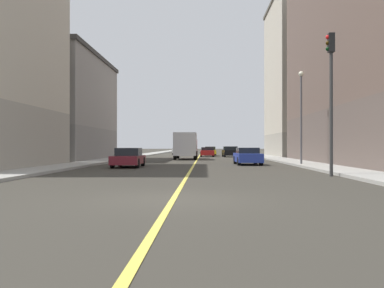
{
  "coord_description": "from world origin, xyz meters",
  "views": [
    {
      "loc": [
        0.86,
        -11.51,
        1.44
      ],
      "look_at": [
        -0.62,
        36.11,
        1.65
      ],
      "focal_mm": 40.13,
      "sensor_mm": 36.0,
      "label": 1
    }
  ],
  "objects_px": {
    "car_blue": "(248,156)",
    "car_yellow": "(210,151)",
    "car_red": "(207,152)",
    "traffic_light_left_near": "(331,85)",
    "car_black": "(230,152)",
    "building_right_midblock": "(44,108)",
    "box_truck": "(186,145)",
    "car_maroon": "(128,158)",
    "building_left_mid": "(316,78)",
    "street_lamp_left_near": "(301,107)",
    "car_white": "(178,150)"
  },
  "relations": [
    {
      "from": "car_maroon",
      "to": "building_left_mid",
      "type": "bearing_deg",
      "value": 55.13
    },
    {
      "from": "building_right_midblock",
      "to": "car_yellow",
      "type": "height_order",
      "value": "building_right_midblock"
    },
    {
      "from": "car_blue",
      "to": "car_black",
      "type": "bearing_deg",
      "value": 89.93
    },
    {
      "from": "building_left_mid",
      "to": "street_lamp_left_near",
      "type": "bearing_deg",
      "value": -106.43
    },
    {
      "from": "car_yellow",
      "to": "car_black",
      "type": "relative_size",
      "value": 0.92
    },
    {
      "from": "building_right_midblock",
      "to": "car_blue",
      "type": "bearing_deg",
      "value": -27.14
    },
    {
      "from": "car_yellow",
      "to": "car_maroon",
      "type": "height_order",
      "value": "car_yellow"
    },
    {
      "from": "car_black",
      "to": "building_right_midblock",
      "type": "bearing_deg",
      "value": -146.34
    },
    {
      "from": "car_blue",
      "to": "traffic_light_left_near",
      "type": "bearing_deg",
      "value": -77.77
    },
    {
      "from": "street_lamp_left_near",
      "to": "car_blue",
      "type": "relative_size",
      "value": 1.48
    },
    {
      "from": "car_maroon",
      "to": "car_black",
      "type": "bearing_deg",
      "value": 72.63
    },
    {
      "from": "box_truck",
      "to": "car_maroon",
      "type": "bearing_deg",
      "value": -100.61
    },
    {
      "from": "traffic_light_left_near",
      "to": "car_yellow",
      "type": "bearing_deg",
      "value": 96.67
    },
    {
      "from": "building_right_midblock",
      "to": "car_maroon",
      "type": "relative_size",
      "value": 3.85
    },
    {
      "from": "car_black",
      "to": "car_red",
      "type": "bearing_deg",
      "value": 160.48
    },
    {
      "from": "car_red",
      "to": "box_truck",
      "type": "relative_size",
      "value": 0.52
    },
    {
      "from": "car_maroon",
      "to": "car_black",
      "type": "distance_m",
      "value": 28.34
    },
    {
      "from": "car_red",
      "to": "car_yellow",
      "type": "bearing_deg",
      "value": 86.31
    },
    {
      "from": "car_blue",
      "to": "car_yellow",
      "type": "bearing_deg",
      "value": 94.46
    },
    {
      "from": "building_right_midblock",
      "to": "car_red",
      "type": "bearing_deg",
      "value": 40.4
    },
    {
      "from": "car_blue",
      "to": "car_maroon",
      "type": "distance_m",
      "value": 9.31
    },
    {
      "from": "car_red",
      "to": "building_right_midblock",
      "type": "bearing_deg",
      "value": -139.6
    },
    {
      "from": "building_right_midblock",
      "to": "box_truck",
      "type": "distance_m",
      "value": 15.06
    },
    {
      "from": "car_black",
      "to": "box_truck",
      "type": "relative_size",
      "value": 0.61
    },
    {
      "from": "car_blue",
      "to": "car_white",
      "type": "xyz_separation_m",
      "value": [
        -7.77,
        38.83,
        0.04
      ]
    },
    {
      "from": "street_lamp_left_near",
      "to": "car_red",
      "type": "height_order",
      "value": "street_lamp_left_near"
    },
    {
      "from": "car_yellow",
      "to": "car_red",
      "type": "height_order",
      "value": "car_yellow"
    },
    {
      "from": "building_left_mid",
      "to": "street_lamp_left_near",
      "type": "distance_m",
      "value": 28.01
    },
    {
      "from": "car_blue",
      "to": "car_red",
      "type": "bearing_deg",
      "value": 97.04
    },
    {
      "from": "building_right_midblock",
      "to": "street_lamp_left_near",
      "type": "height_order",
      "value": "building_right_midblock"
    },
    {
      "from": "car_blue",
      "to": "car_red",
      "type": "relative_size",
      "value": 1.14
    },
    {
      "from": "street_lamp_left_near",
      "to": "car_black",
      "type": "relative_size",
      "value": 1.44
    },
    {
      "from": "building_right_midblock",
      "to": "car_maroon",
      "type": "bearing_deg",
      "value": -51.38
    },
    {
      "from": "car_blue",
      "to": "car_yellow",
      "type": "xyz_separation_m",
      "value": [
        -2.49,
        31.9,
        0.01
      ]
    },
    {
      "from": "car_white",
      "to": "car_blue",
      "type": "bearing_deg",
      "value": -78.68
    },
    {
      "from": "car_blue",
      "to": "car_yellow",
      "type": "height_order",
      "value": "car_yellow"
    },
    {
      "from": "street_lamp_left_near",
      "to": "car_black",
      "type": "xyz_separation_m",
      "value": [
        -3.68,
        24.74,
        -3.56
      ]
    },
    {
      "from": "car_yellow",
      "to": "box_truck",
      "type": "bearing_deg",
      "value": -98.37
    },
    {
      "from": "traffic_light_left_near",
      "to": "car_yellow",
      "type": "relative_size",
      "value": 1.58
    },
    {
      "from": "building_left_mid",
      "to": "car_maroon",
      "type": "bearing_deg",
      "value": -124.87
    },
    {
      "from": "car_red",
      "to": "car_maroon",
      "type": "bearing_deg",
      "value": -100.96
    },
    {
      "from": "car_black",
      "to": "box_truck",
      "type": "distance_m",
      "value": 11.6
    },
    {
      "from": "street_lamp_left_near",
      "to": "car_red",
      "type": "distance_m",
      "value": 26.9
    },
    {
      "from": "car_red",
      "to": "car_black",
      "type": "height_order",
      "value": "car_black"
    },
    {
      "from": "street_lamp_left_near",
      "to": "car_blue",
      "type": "distance_m",
      "value": 5.42
    },
    {
      "from": "building_left_mid",
      "to": "car_blue",
      "type": "height_order",
      "value": "building_left_mid"
    },
    {
      "from": "car_red",
      "to": "box_truck",
      "type": "height_order",
      "value": "box_truck"
    },
    {
      "from": "car_maroon",
      "to": "car_black",
      "type": "height_order",
      "value": "car_black"
    },
    {
      "from": "building_left_mid",
      "to": "street_lamp_left_near",
      "type": "relative_size",
      "value": 3.11
    },
    {
      "from": "building_left_mid",
      "to": "traffic_light_left_near",
      "type": "height_order",
      "value": "building_left_mid"
    }
  ]
}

